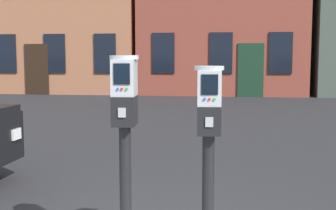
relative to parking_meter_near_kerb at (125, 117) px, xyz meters
name	(u,v)px	position (x,y,z in m)	size (l,w,h in m)	color
parking_meter_near_kerb	(125,117)	(0.00, 0.00, 0.00)	(0.23, 0.26, 1.48)	black
parking_meter_twin_adjacent	(209,126)	(0.63, 0.00, -0.05)	(0.23, 0.26, 1.41)	black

